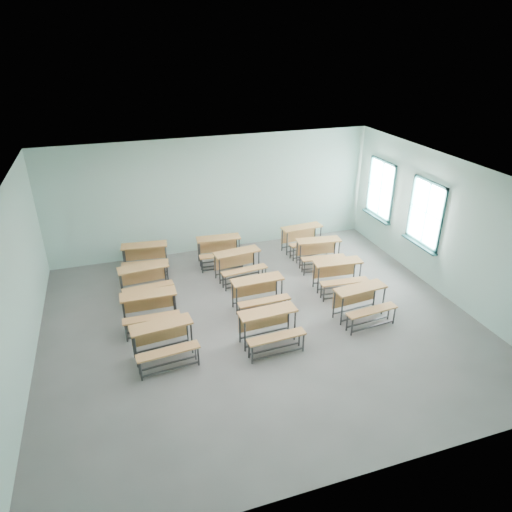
{
  "coord_description": "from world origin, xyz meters",
  "views": [
    {
      "loc": [
        -2.63,
        -7.72,
        5.63
      ],
      "look_at": [
        0.29,
        1.2,
        1.0
      ],
      "focal_mm": 32.0,
      "sensor_mm": 36.0,
      "label": 1
    }
  ],
  "objects_px": {
    "desk_unit_r0c2": "(362,299)",
    "desk_unit_r3c2": "(303,236)",
    "desk_unit_r1c1": "(259,290)",
    "desk_unit_r2c1": "(239,261)",
    "desk_unit_r2c0": "(145,277)",
    "desk_unit_r0c1": "(270,324)",
    "desk_unit_r1c0": "(150,306)",
    "desk_unit_r3c1": "(219,247)",
    "desk_unit_r2c2": "(319,249)",
    "desk_unit_r3c0": "(145,255)",
    "desk_unit_r0c0": "(163,337)",
    "desk_unit_r1c2": "(339,272)"
  },
  "relations": [
    {
      "from": "desk_unit_r2c1",
      "to": "desk_unit_r2c0",
      "type": "bearing_deg",
      "value": 176.14
    },
    {
      "from": "desk_unit_r1c0",
      "to": "desk_unit_r2c0",
      "type": "bearing_deg",
      "value": 89.82
    },
    {
      "from": "desk_unit_r0c0",
      "to": "desk_unit_r3c1",
      "type": "bearing_deg",
      "value": 55.69
    },
    {
      "from": "desk_unit_r0c0",
      "to": "desk_unit_r1c2",
      "type": "height_order",
      "value": "same"
    },
    {
      "from": "desk_unit_r0c1",
      "to": "desk_unit_r1c2",
      "type": "relative_size",
      "value": 0.98
    },
    {
      "from": "desk_unit_r0c1",
      "to": "desk_unit_r1c2",
      "type": "xyz_separation_m",
      "value": [
        2.3,
        1.51,
        0.0
      ]
    },
    {
      "from": "desk_unit_r2c2",
      "to": "desk_unit_r0c2",
      "type": "bearing_deg",
      "value": -87.15
    },
    {
      "from": "desk_unit_r0c1",
      "to": "desk_unit_r3c1",
      "type": "xyz_separation_m",
      "value": [
        -0.08,
        3.76,
        0.0
      ]
    },
    {
      "from": "desk_unit_r0c1",
      "to": "desk_unit_r2c1",
      "type": "xyz_separation_m",
      "value": [
        0.18,
        2.78,
        0.0
      ]
    },
    {
      "from": "desk_unit_r2c2",
      "to": "desk_unit_r3c0",
      "type": "relative_size",
      "value": 1.01
    },
    {
      "from": "desk_unit_r2c0",
      "to": "desk_unit_r3c1",
      "type": "relative_size",
      "value": 1.0
    },
    {
      "from": "desk_unit_r2c1",
      "to": "desk_unit_r2c2",
      "type": "distance_m",
      "value": 2.21
    },
    {
      "from": "desk_unit_r2c0",
      "to": "desk_unit_r0c1",
      "type": "bearing_deg",
      "value": -56.05
    },
    {
      "from": "desk_unit_r3c1",
      "to": "desk_unit_r3c2",
      "type": "xyz_separation_m",
      "value": [
        2.43,
        -0.0,
        0.0
      ]
    },
    {
      "from": "desk_unit_r1c2",
      "to": "desk_unit_r3c1",
      "type": "distance_m",
      "value": 3.27
    },
    {
      "from": "desk_unit_r0c0",
      "to": "desk_unit_r1c1",
      "type": "bearing_deg",
      "value": 20.48
    },
    {
      "from": "desk_unit_r0c2",
      "to": "desk_unit_r3c2",
      "type": "bearing_deg",
      "value": 82.41
    },
    {
      "from": "desk_unit_r1c2",
      "to": "desk_unit_r3c0",
      "type": "xyz_separation_m",
      "value": [
        -4.3,
        2.4,
        0.0
      ]
    },
    {
      "from": "desk_unit_r3c0",
      "to": "desk_unit_r0c2",
      "type": "bearing_deg",
      "value": -34.52
    },
    {
      "from": "desk_unit_r0c1",
      "to": "desk_unit_r3c0",
      "type": "height_order",
      "value": "same"
    },
    {
      "from": "desk_unit_r0c0",
      "to": "desk_unit_r0c2",
      "type": "bearing_deg",
      "value": -4.82
    },
    {
      "from": "desk_unit_r1c2",
      "to": "desk_unit_r0c1",
      "type": "bearing_deg",
      "value": -141.75
    },
    {
      "from": "desk_unit_r1c1",
      "to": "desk_unit_r3c2",
      "type": "bearing_deg",
      "value": 47.7
    },
    {
      "from": "desk_unit_r0c2",
      "to": "desk_unit_r2c2",
      "type": "distance_m",
      "value": 2.56
    },
    {
      "from": "desk_unit_r2c2",
      "to": "desk_unit_r3c2",
      "type": "xyz_separation_m",
      "value": [
        -0.04,
        0.96,
        0.0
      ]
    },
    {
      "from": "desk_unit_r3c2",
      "to": "desk_unit_r2c2",
      "type": "bearing_deg",
      "value": -92.36
    },
    {
      "from": "desk_unit_r1c0",
      "to": "desk_unit_r3c2",
      "type": "distance_m",
      "value": 5.09
    },
    {
      "from": "desk_unit_r0c2",
      "to": "desk_unit_r1c1",
      "type": "xyz_separation_m",
      "value": [
        -1.99,
        1.05,
        0.0
      ]
    },
    {
      "from": "desk_unit_r3c0",
      "to": "desk_unit_r0c0",
      "type": "bearing_deg",
      "value": -84.0
    },
    {
      "from": "desk_unit_r1c1",
      "to": "desk_unit_r2c1",
      "type": "bearing_deg",
      "value": 89.91
    },
    {
      "from": "desk_unit_r0c1",
      "to": "desk_unit_r1c1",
      "type": "bearing_deg",
      "value": 78.13
    },
    {
      "from": "desk_unit_r0c1",
      "to": "desk_unit_r2c0",
      "type": "bearing_deg",
      "value": 125.94
    },
    {
      "from": "desk_unit_r2c0",
      "to": "desk_unit_r3c1",
      "type": "distance_m",
      "value": 2.33
    },
    {
      "from": "desk_unit_r0c2",
      "to": "desk_unit_r2c0",
      "type": "relative_size",
      "value": 1.0
    },
    {
      "from": "desk_unit_r0c0",
      "to": "desk_unit_r0c2",
      "type": "height_order",
      "value": "same"
    },
    {
      "from": "desk_unit_r0c1",
      "to": "desk_unit_r2c2",
      "type": "distance_m",
      "value": 3.68
    },
    {
      "from": "desk_unit_r0c2",
      "to": "desk_unit_r2c1",
      "type": "height_order",
      "value": "same"
    },
    {
      "from": "desk_unit_r0c0",
      "to": "desk_unit_r3c0",
      "type": "height_order",
      "value": "same"
    },
    {
      "from": "desk_unit_r0c2",
      "to": "desk_unit_r3c2",
      "type": "distance_m",
      "value": 3.52
    },
    {
      "from": "desk_unit_r1c2",
      "to": "desk_unit_r2c2",
      "type": "xyz_separation_m",
      "value": [
        0.09,
        1.28,
        0.0
      ]
    },
    {
      "from": "desk_unit_r1c0",
      "to": "desk_unit_r2c2",
      "type": "xyz_separation_m",
      "value": [
        4.56,
        1.39,
        0.0
      ]
    },
    {
      "from": "desk_unit_r3c0",
      "to": "desk_unit_r2c2",
      "type": "bearing_deg",
      "value": -7.62
    },
    {
      "from": "desk_unit_r3c0",
      "to": "desk_unit_r3c2",
      "type": "distance_m",
      "value": 4.36
    },
    {
      "from": "desk_unit_r0c2",
      "to": "desk_unit_r1c0",
      "type": "bearing_deg",
      "value": 160.03
    },
    {
      "from": "desk_unit_r3c0",
      "to": "desk_unit_r3c2",
      "type": "xyz_separation_m",
      "value": [
        4.36,
        -0.15,
        0.0
      ]
    },
    {
      "from": "desk_unit_r1c2",
      "to": "desk_unit_r2c0",
      "type": "height_order",
      "value": "same"
    },
    {
      "from": "desk_unit_r0c2",
      "to": "desk_unit_r2c1",
      "type": "bearing_deg",
      "value": 123.4
    },
    {
      "from": "desk_unit_r0c1",
      "to": "desk_unit_r3c2",
      "type": "distance_m",
      "value": 4.43
    },
    {
      "from": "desk_unit_r0c2",
      "to": "desk_unit_r2c1",
      "type": "distance_m",
      "value": 3.24
    },
    {
      "from": "desk_unit_r2c2",
      "to": "desk_unit_r1c0",
      "type": "bearing_deg",
      "value": -155.78
    }
  ]
}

